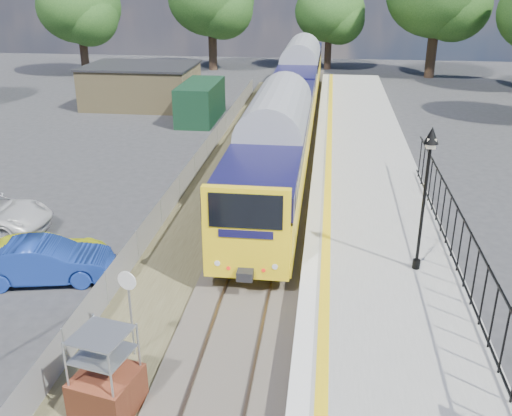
% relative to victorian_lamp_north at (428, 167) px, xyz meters
% --- Properties ---
extents(ground, '(120.00, 120.00, 0.00)m').
position_rel_victorian_lamp_north_xyz_m(ground, '(-5.30, -6.00, -4.30)').
color(ground, '#2D2D30').
rests_on(ground, ground).
extents(track_bed, '(5.90, 80.00, 0.29)m').
position_rel_victorian_lamp_north_xyz_m(track_bed, '(-5.77, 3.67, -4.21)').
color(track_bed, '#473F38').
rests_on(track_bed, ground).
extents(platform, '(5.00, 70.00, 0.90)m').
position_rel_victorian_lamp_north_xyz_m(platform, '(-1.10, 2.00, -3.85)').
color(platform, gray).
rests_on(platform, ground).
extents(platform_edge, '(0.90, 70.00, 0.01)m').
position_rel_victorian_lamp_north_xyz_m(platform_edge, '(-3.16, 2.00, -3.39)').
color(platform_edge, silver).
rests_on(platform_edge, platform).
extents(victorian_lamp_north, '(0.44, 0.44, 4.60)m').
position_rel_victorian_lamp_north_xyz_m(victorian_lamp_north, '(0.00, 0.00, 0.00)').
color(victorian_lamp_north, black).
rests_on(victorian_lamp_north, platform).
extents(palisade_fence, '(0.12, 26.00, 2.00)m').
position_rel_victorian_lamp_north_xyz_m(palisade_fence, '(1.25, -3.76, -2.46)').
color(palisade_fence, black).
rests_on(palisade_fence, platform).
extents(wire_fence, '(0.06, 52.00, 1.20)m').
position_rel_victorian_lamp_north_xyz_m(wire_fence, '(-9.50, 6.00, -3.70)').
color(wire_fence, '#999EA3').
rests_on(wire_fence, ground).
extents(outbuilding, '(10.80, 10.10, 3.12)m').
position_rel_victorian_lamp_north_xyz_m(outbuilding, '(-16.21, 25.21, -2.78)').
color(outbuilding, '#907D51').
rests_on(outbuilding, ground).
extents(tree_line, '(56.80, 43.80, 11.88)m').
position_rel_victorian_lamp_north_xyz_m(tree_line, '(-3.90, 36.00, 2.31)').
color(tree_line, '#332319').
rests_on(tree_line, ground).
extents(train, '(2.82, 40.83, 3.51)m').
position_rel_victorian_lamp_north_xyz_m(train, '(-5.30, 19.40, -1.96)').
color(train, yellow).
rests_on(train, ground).
extents(brick_plinth, '(1.62, 1.62, 2.20)m').
position_rel_victorian_lamp_north_xyz_m(brick_plinth, '(-7.80, -6.42, -3.24)').
color(brick_plinth, brown).
rests_on(brick_plinth, ground).
extents(speed_sign, '(0.52, 0.15, 2.61)m').
position_rel_victorian_lamp_north_xyz_m(speed_sign, '(-7.88, -4.34, -2.54)').
color(speed_sign, '#999EA3').
rests_on(speed_sign, ground).
extents(car_blue, '(4.62, 2.44, 1.45)m').
position_rel_victorian_lamp_north_xyz_m(car_blue, '(-12.10, -0.74, -3.57)').
color(car_blue, navy).
rests_on(car_blue, ground).
extents(car_yellow, '(5.08, 3.44, 1.37)m').
position_rel_victorian_lamp_north_xyz_m(car_yellow, '(-12.48, -0.23, -3.62)').
color(car_yellow, yellow).
rests_on(car_yellow, ground).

